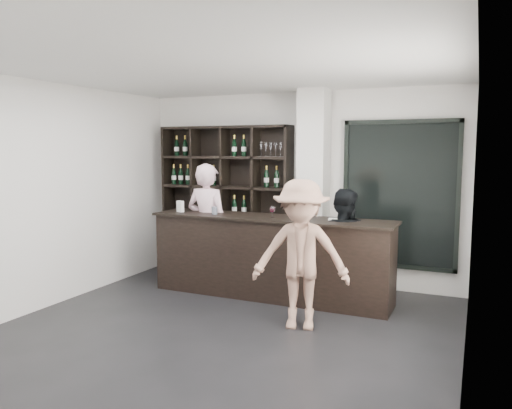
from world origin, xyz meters
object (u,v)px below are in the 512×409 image
at_px(taster_black, 342,246).
at_px(tasting_counter, 270,257).
at_px(customer, 301,255).
at_px(taster_pink, 207,225).
at_px(wine_shelf, 226,201).

bearing_deg(taster_black, tasting_counter, 8.41).
height_order(taster_black, customer, customer).
xyz_separation_m(taster_black, customer, (-0.20, -1.09, 0.09)).
xyz_separation_m(taster_pink, customer, (1.83, -1.09, -0.06)).
height_order(wine_shelf, taster_pink, wine_shelf).
distance_m(wine_shelf, taster_pink, 0.77).
height_order(taster_pink, taster_black, taster_pink).
bearing_deg(tasting_counter, customer, -50.72).
distance_m(tasting_counter, taster_pink, 1.12).
distance_m(wine_shelf, customer, 2.64).
relative_size(tasting_counter, customer, 1.99).
height_order(wine_shelf, customer, wine_shelf).
height_order(taster_pink, customer, taster_pink).
xyz_separation_m(tasting_counter, customer, (0.77, -0.96, 0.29)).
relative_size(taster_pink, taster_black, 1.20).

